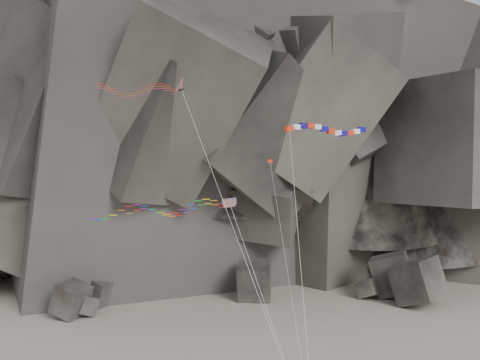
{
  "coord_description": "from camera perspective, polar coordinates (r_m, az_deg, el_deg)",
  "views": [
    {
      "loc": [
        -4.79,
        -53.2,
        24.49
      ],
      "look_at": [
        -0.61,
        6.0,
        22.08
      ],
      "focal_mm": 40.0,
      "sensor_mm": 36.0,
      "label": 1
    }
  ],
  "objects": [
    {
      "name": "boulder_field",
      "position": [
        91.89,
        0.79,
        -11.22
      ],
      "size": [
        69.88,
        18.56,
        8.58
      ],
      "color": "#47423F",
      "rests_on": "ground"
    },
    {
      "name": "headland",
      "position": [
        124.53,
        -1.82,
        10.4
      ],
      "size": [
        110.0,
        70.0,
        84.0
      ],
      "primitive_type": null,
      "color": "#514B42",
      "rests_on": "ground"
    },
    {
      "name": "pennant_kite",
      "position": [
        54.5,
        4.14,
        -3.94
      ],
      "size": [
        1.8,
        17.14,
        22.84
      ],
      "rotation": [
        0.0,
        0.0,
        0.27
      ],
      "color": "red",
      "rests_on": "ground"
    },
    {
      "name": "banner_kite",
      "position": [
        57.6,
        9.24,
        5.2
      ],
      "size": [
        9.45,
        17.31,
        26.7
      ],
      "rotation": [
        0.0,
        0.0,
        0.34
      ],
      "color": "red",
      "rests_on": "ground"
    },
    {
      "name": "delta_kite",
      "position": [
        58.0,
        -11.18,
        9.46
      ],
      "size": [
        20.43,
        16.96,
        31.55
      ],
      "rotation": [
        0.0,
        0.0,
        -0.36
      ],
      "color": "red",
      "rests_on": "ground"
    },
    {
      "name": "parafoil_kite",
      "position": [
        54.11,
        -9.15,
        -3.13
      ],
      "size": [
        20.87,
        13.31,
        19.04
      ],
      "rotation": [
        0.0,
        0.0,
        0.17
      ],
      "color": "gold",
      "rests_on": "ground"
    }
  ]
}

